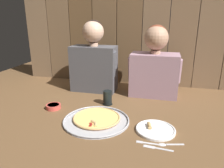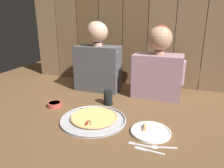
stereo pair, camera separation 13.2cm
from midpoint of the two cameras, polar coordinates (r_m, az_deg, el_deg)
ground_plane at (r=1.52m, az=1.94°, el=-7.67°), size 3.20×3.20×0.00m
pizza_tray at (r=1.41m, az=-2.33°, el=-9.35°), size 0.43×0.43×0.03m
dinner_plate at (r=1.30m, az=13.28°, el=-12.40°), size 0.24×0.24×0.03m
drinking_glass at (r=1.64m, az=1.25°, el=-3.72°), size 0.08×0.08×0.11m
dipping_bowl at (r=1.65m, az=-13.00°, el=-5.37°), size 0.11×0.11×0.03m
table_fork at (r=1.19m, az=10.62°, el=-15.79°), size 0.13×0.02×0.01m
table_knife at (r=1.16m, az=13.37°, el=-17.10°), size 0.16×0.03×0.01m
table_spoon at (r=1.19m, az=15.77°, el=-16.04°), size 0.14×0.05×0.01m
diner_left at (r=1.90m, az=-1.86°, el=6.74°), size 0.43×0.20×0.63m
diner_right at (r=1.79m, az=14.38°, el=4.89°), size 0.43×0.22×0.59m
wooden_backdrop_wall at (r=2.08m, az=8.19°, el=14.97°), size 2.19×0.03×1.11m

